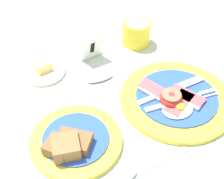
{
  "coord_description": "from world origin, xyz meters",
  "views": [
    {
      "loc": [
        -0.25,
        -0.37,
        0.53
      ],
      "look_at": [
        -0.01,
        0.11,
        0.02
      ],
      "focal_mm": 50.0,
      "sensor_mm": 36.0,
      "label": 1
    }
  ],
  "objects_px": {
    "breakfast_plate": "(176,99)",
    "sugar_cup": "(136,32)",
    "bread_plate": "(73,142)",
    "teaspoon_by_saucer": "(90,81)",
    "number_card": "(90,46)",
    "butter_dish": "(44,71)",
    "teaspoon_near_cup": "(133,173)"
  },
  "relations": [
    {
      "from": "butter_dish",
      "to": "breakfast_plate",
      "type": "bearing_deg",
      "value": -43.83
    },
    {
      "from": "bread_plate",
      "to": "teaspoon_near_cup",
      "type": "relative_size",
      "value": 1.0
    },
    {
      "from": "butter_dish",
      "to": "bread_plate",
      "type": "bearing_deg",
      "value": -93.14
    },
    {
      "from": "sugar_cup",
      "to": "teaspoon_near_cup",
      "type": "height_order",
      "value": "sugar_cup"
    },
    {
      "from": "breakfast_plate",
      "to": "teaspoon_by_saucer",
      "type": "relative_size",
      "value": 1.38
    },
    {
      "from": "sugar_cup",
      "to": "butter_dish",
      "type": "distance_m",
      "value": 0.28
    },
    {
      "from": "sugar_cup",
      "to": "butter_dish",
      "type": "height_order",
      "value": "sugar_cup"
    },
    {
      "from": "sugar_cup",
      "to": "teaspoon_by_saucer",
      "type": "relative_size",
      "value": 0.42
    },
    {
      "from": "bread_plate",
      "to": "teaspoon_by_saucer",
      "type": "height_order",
      "value": "bread_plate"
    },
    {
      "from": "teaspoon_by_saucer",
      "to": "teaspoon_near_cup",
      "type": "relative_size",
      "value": 1.0
    },
    {
      "from": "number_card",
      "to": "teaspoon_by_saucer",
      "type": "height_order",
      "value": "number_card"
    },
    {
      "from": "butter_dish",
      "to": "teaspoon_by_saucer",
      "type": "distance_m",
      "value": 0.13
    },
    {
      "from": "teaspoon_by_saucer",
      "to": "number_card",
      "type": "bearing_deg",
      "value": 67.62
    },
    {
      "from": "breakfast_plate",
      "to": "number_card",
      "type": "xyz_separation_m",
      "value": [
        -0.11,
        0.25,
        0.03
      ]
    },
    {
      "from": "breakfast_plate",
      "to": "sugar_cup",
      "type": "relative_size",
      "value": 3.29
    },
    {
      "from": "breakfast_plate",
      "to": "sugar_cup",
      "type": "xyz_separation_m",
      "value": [
        0.03,
        0.25,
        0.03
      ]
    },
    {
      "from": "number_card",
      "to": "bread_plate",
      "type": "bearing_deg",
      "value": -125.53
    },
    {
      "from": "sugar_cup",
      "to": "teaspoon_near_cup",
      "type": "distance_m",
      "value": 0.44
    },
    {
      "from": "breakfast_plate",
      "to": "number_card",
      "type": "height_order",
      "value": "number_card"
    },
    {
      "from": "sugar_cup",
      "to": "butter_dish",
      "type": "xyz_separation_m",
      "value": [
        -0.28,
        -0.01,
        -0.03
      ]
    },
    {
      "from": "bread_plate",
      "to": "sugar_cup",
      "type": "bearing_deg",
      "value": 41.99
    },
    {
      "from": "number_card",
      "to": "teaspoon_near_cup",
      "type": "distance_m",
      "value": 0.38
    },
    {
      "from": "sugar_cup",
      "to": "bread_plate",
      "type": "bearing_deg",
      "value": -138.01
    },
    {
      "from": "breakfast_plate",
      "to": "teaspoon_by_saucer",
      "type": "xyz_separation_m",
      "value": [
        -0.15,
        0.15,
        -0.01
      ]
    },
    {
      "from": "butter_dish",
      "to": "teaspoon_near_cup",
      "type": "height_order",
      "value": "butter_dish"
    },
    {
      "from": "bread_plate",
      "to": "number_card",
      "type": "bearing_deg",
      "value": 59.92
    },
    {
      "from": "bread_plate",
      "to": "teaspoon_by_saucer",
      "type": "relative_size",
      "value": 0.99
    },
    {
      "from": "number_card",
      "to": "teaspoon_near_cup",
      "type": "bearing_deg",
      "value": -106.7
    },
    {
      "from": "breakfast_plate",
      "to": "butter_dish",
      "type": "relative_size",
      "value": 2.42
    },
    {
      "from": "breakfast_plate",
      "to": "teaspoon_by_saucer",
      "type": "distance_m",
      "value": 0.22
    },
    {
      "from": "number_card",
      "to": "teaspoon_by_saucer",
      "type": "xyz_separation_m",
      "value": [
        -0.04,
        -0.09,
        -0.03
      ]
    },
    {
      "from": "bread_plate",
      "to": "teaspoon_by_saucer",
      "type": "distance_m",
      "value": 0.2
    }
  ]
}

